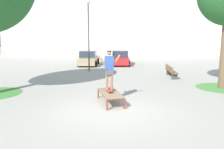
{
  "coord_description": "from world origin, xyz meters",
  "views": [
    {
      "loc": [
        0.54,
        -8.32,
        2.77
      ],
      "look_at": [
        -0.0,
        2.45,
        1.0
      ],
      "focal_mm": 35.72,
      "sensor_mm": 36.0,
      "label": 1
    }
  ],
  "objects_px": {
    "park_bench": "(171,71)",
    "light_post": "(88,25)",
    "skateboard": "(109,90)",
    "car_red": "(120,58)",
    "skate_box": "(110,94)",
    "car_tan": "(89,58)",
    "skater": "(109,67)"
  },
  "relations": [
    {
      "from": "park_bench",
      "to": "light_post",
      "type": "height_order",
      "value": "light_post"
    },
    {
      "from": "skateboard",
      "to": "park_bench",
      "type": "distance_m",
      "value": 7.64
    },
    {
      "from": "skateboard",
      "to": "light_post",
      "type": "xyz_separation_m",
      "value": [
        -2.29,
        9.16,
        3.29
      ]
    },
    {
      "from": "car_red",
      "to": "park_bench",
      "type": "height_order",
      "value": "car_red"
    },
    {
      "from": "skate_box",
      "to": "car_red",
      "type": "relative_size",
      "value": 0.48
    },
    {
      "from": "skate_box",
      "to": "light_post",
      "type": "distance_m",
      "value": 10.22
    },
    {
      "from": "car_red",
      "to": "light_post",
      "type": "height_order",
      "value": "light_post"
    },
    {
      "from": "car_tan",
      "to": "light_post",
      "type": "distance_m",
      "value": 5.21
    },
    {
      "from": "skate_box",
      "to": "park_bench",
      "type": "height_order",
      "value": "park_bench"
    },
    {
      "from": "car_tan",
      "to": "car_red",
      "type": "bearing_deg",
      "value": 8.87
    },
    {
      "from": "park_bench",
      "to": "car_red",
      "type": "bearing_deg",
      "value": 117.12
    },
    {
      "from": "car_red",
      "to": "light_post",
      "type": "xyz_separation_m",
      "value": [
        -2.57,
        -4.61,
        3.13
      ]
    },
    {
      "from": "skateboard",
      "to": "car_tan",
      "type": "relative_size",
      "value": 0.19
    },
    {
      "from": "skate_box",
      "to": "skateboard",
      "type": "bearing_deg",
      "value": 107.12
    },
    {
      "from": "skater",
      "to": "car_tan",
      "type": "height_order",
      "value": "skater"
    },
    {
      "from": "light_post",
      "to": "skater",
      "type": "bearing_deg",
      "value": -75.99
    },
    {
      "from": "skateboard",
      "to": "light_post",
      "type": "relative_size",
      "value": 0.14
    },
    {
      "from": "skateboard",
      "to": "car_tan",
      "type": "bearing_deg",
      "value": 102.62
    },
    {
      "from": "car_tan",
      "to": "park_bench",
      "type": "height_order",
      "value": "car_tan"
    },
    {
      "from": "car_tan",
      "to": "light_post",
      "type": "bearing_deg",
      "value": -80.55
    },
    {
      "from": "skater",
      "to": "park_bench",
      "type": "distance_m",
      "value": 7.71
    },
    {
      "from": "skateboard",
      "to": "park_bench",
      "type": "xyz_separation_m",
      "value": [
        4.01,
        6.5,
        -0.09
      ]
    },
    {
      "from": "skateboard",
      "to": "car_tan",
      "type": "height_order",
      "value": "car_tan"
    },
    {
      "from": "skater",
      "to": "car_tan",
      "type": "bearing_deg",
      "value": 102.62
    },
    {
      "from": "skater",
      "to": "skateboard",
      "type": "bearing_deg",
      "value": -78.46
    },
    {
      "from": "car_tan",
      "to": "car_red",
      "type": "xyz_separation_m",
      "value": [
        3.26,
        0.51,
        0.0
      ]
    },
    {
      "from": "skate_box",
      "to": "skater",
      "type": "height_order",
      "value": "skater"
    },
    {
      "from": "skate_box",
      "to": "skater",
      "type": "xyz_separation_m",
      "value": [
        -0.05,
        0.18,
        1.12
      ]
    },
    {
      "from": "skate_box",
      "to": "car_tan",
      "type": "distance_m",
      "value": 13.78
    },
    {
      "from": "park_bench",
      "to": "light_post",
      "type": "distance_m",
      "value": 7.63
    },
    {
      "from": "skate_box",
      "to": "car_tan",
      "type": "relative_size",
      "value": 0.48
    },
    {
      "from": "park_bench",
      "to": "skater",
      "type": "bearing_deg",
      "value": -121.71
    }
  ]
}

